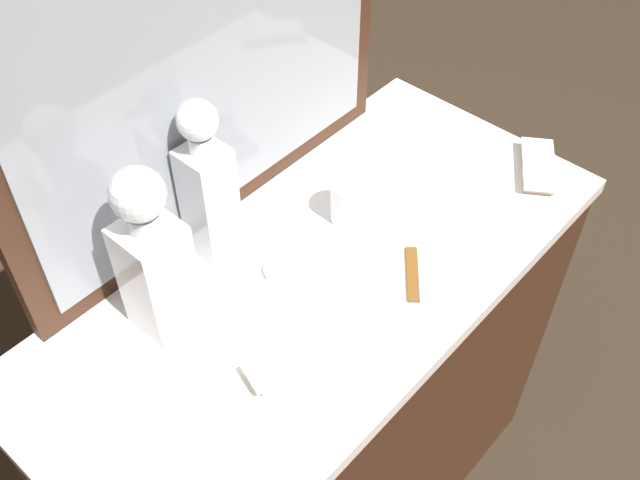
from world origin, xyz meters
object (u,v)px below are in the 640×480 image
porcelain_dish (286,268)px  tortoiseshell_comb (412,274)px  silver_brush_far_left (294,361)px  crystal_tumbler_front (350,202)px  silver_brush_center (538,167)px  crystal_decanter_rear (208,195)px  crystal_decanter_far_right (155,267)px

porcelain_dish → tortoiseshell_comb: bearing=-50.8°
silver_brush_far_left → porcelain_dish: size_ratio=2.07×
crystal_tumbler_front → tortoiseshell_comb: (-0.03, -0.17, -0.03)m
silver_brush_far_left → tortoiseshell_comb: bearing=-5.4°
silver_brush_center → crystal_decanter_rear: bearing=150.1°
crystal_decanter_far_right → tortoiseshell_comb: size_ratio=2.97×
tortoiseshell_comb → silver_brush_center: bearing=-3.1°
crystal_tumbler_front → tortoiseshell_comb: size_ratio=0.79×
tortoiseshell_comb → silver_brush_far_left: bearing=174.6°
crystal_tumbler_front → silver_brush_center: size_ratio=0.53×
crystal_decanter_rear → tortoiseshell_comb: crystal_decanter_rear is taller
crystal_decanter_far_right → tortoiseshell_comb: (0.33, -0.24, -0.12)m
crystal_tumbler_front → tortoiseshell_comb: crystal_tumbler_front is taller
crystal_decanter_far_right → crystal_tumbler_front: (0.37, -0.07, -0.09)m
silver_brush_center → porcelain_dish: (-0.50, 0.19, -0.01)m
crystal_decanter_far_right → crystal_tumbler_front: bearing=-10.5°
crystal_decanter_far_right → silver_brush_far_left: crystal_decanter_far_right is taller
crystal_decanter_far_right → porcelain_dish: crystal_decanter_far_right is taller
crystal_tumbler_front → crystal_decanter_far_right: bearing=169.5°
silver_brush_far_left → silver_brush_center: size_ratio=1.03×
silver_brush_far_left → porcelain_dish: 0.19m
silver_brush_far_left → porcelain_dish: (0.13, 0.14, -0.01)m
silver_brush_center → porcelain_dish: 0.54m
porcelain_dish → silver_brush_center: bearing=-20.2°
silver_brush_far_left → tortoiseshell_comb: (0.27, -0.03, -0.01)m
crystal_decanter_far_right → porcelain_dish: size_ratio=4.04×
silver_brush_far_left → porcelain_dish: bearing=46.9°
crystal_decanter_rear → crystal_decanter_far_right: 0.17m
tortoiseshell_comb → crystal_tumbler_front: bearing=78.4°
crystal_decanter_far_right → silver_brush_center: bearing=-20.1°
crystal_decanter_far_right → silver_brush_center: crystal_decanter_far_right is taller
crystal_decanter_rear → porcelain_dish: crystal_decanter_rear is taller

